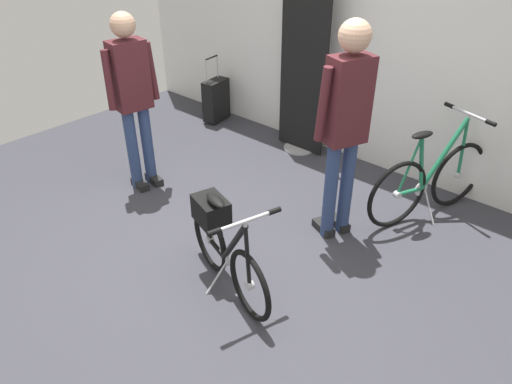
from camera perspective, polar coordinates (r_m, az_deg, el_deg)
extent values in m
plane|color=#38383F|center=(3.96, -3.37, -7.45)|extent=(6.89, 6.89, 0.00)
cube|color=white|center=(5.03, 15.07, 17.00)|extent=(6.89, 0.10, 2.60)
cylinder|color=#B7B7BC|center=(5.60, 5.20, 5.29)|extent=(0.36, 0.36, 0.02)
cube|color=black|center=(5.26, 5.69, 14.22)|extent=(0.60, 0.02, 1.81)
torus|color=black|center=(3.29, -0.77, -11.13)|extent=(0.51, 0.19, 0.52)
cylinder|color=#B7B7BC|center=(3.29, -0.77, -11.13)|extent=(0.07, 0.07, 0.06)
torus|color=black|center=(3.70, -5.51, -5.70)|extent=(0.51, 0.19, 0.52)
cylinder|color=#B7B7BC|center=(3.70, -5.51, -5.70)|extent=(0.07, 0.07, 0.06)
cylinder|color=black|center=(3.62, -4.70, -6.72)|extent=(0.23, 0.10, 0.05)
cylinder|color=black|center=(3.28, -2.66, -6.11)|extent=(0.35, 0.15, 0.50)
cylinder|color=black|center=(3.45, -4.34, -4.62)|extent=(0.14, 0.07, 0.43)
cylinder|color=black|center=(3.62, -4.70, -6.72)|extent=(0.23, 0.09, 0.04)
cylinder|color=black|center=(3.15, -1.02, -7.78)|extent=(0.08, 0.05, 0.47)
cylinder|color=black|center=(3.53, -5.20, -3.59)|extent=(0.15, 0.06, 0.42)
ellipsoid|color=black|center=(3.35, -4.88, -0.99)|extent=(0.24, 0.15, 0.05)
cylinder|color=#B7B7BC|center=(3.01, -1.30, -3.83)|extent=(0.03, 0.03, 0.04)
cylinder|color=#B7B7BC|center=(3.00, -1.30, -3.52)|extent=(0.15, 0.43, 0.03)
cylinder|color=black|center=(2.92, -5.04, -4.81)|extent=(0.06, 0.10, 0.04)
cylinder|color=black|center=(3.10, 2.22, -2.29)|extent=(0.06, 0.10, 0.04)
cylinder|color=#B7B7BC|center=(3.54, -3.84, -7.79)|extent=(0.14, 0.06, 0.14)
cylinder|color=#B7B7BC|center=(3.57, -4.74, -10.22)|extent=(0.07, 0.19, 0.24)
cube|color=black|center=(3.49, -5.41, -2.24)|extent=(0.33, 0.27, 0.20)
torus|color=black|center=(4.77, 23.05, 1.89)|extent=(0.26, 0.61, 0.64)
cylinder|color=#B7B7BC|center=(4.77, 23.05, 1.89)|extent=(0.07, 0.07, 0.06)
torus|color=black|center=(4.27, 16.55, -0.32)|extent=(0.26, 0.61, 0.64)
cylinder|color=#B7B7BC|center=(4.27, 16.55, -0.32)|extent=(0.07, 0.07, 0.06)
cylinder|color=#1E724C|center=(4.37, 17.88, 0.05)|extent=(0.13, 0.28, 0.05)
cylinder|color=#1E724C|center=(4.46, 21.62, 4.26)|extent=(0.19, 0.42, 0.62)
cylinder|color=#1E724C|center=(4.30, 19.21, 3.21)|extent=(0.09, 0.16, 0.54)
cylinder|color=#1E724C|center=(4.37, 17.88, 0.05)|extent=(0.12, 0.27, 0.04)
cylinder|color=#1E724C|center=(4.63, 23.55, 4.89)|extent=(0.06, 0.09, 0.58)
cylinder|color=#1E724C|center=(4.20, 17.89, 2.91)|extent=(0.08, 0.18, 0.52)
ellipsoid|color=black|center=(4.14, 19.32, 6.48)|extent=(0.16, 0.24, 0.05)
cylinder|color=#B7B7BC|center=(4.49, 24.14, 8.31)|extent=(0.03, 0.03, 0.04)
cylinder|color=#B7B7BC|center=(4.48, 24.20, 8.55)|extent=(0.42, 0.18, 0.03)
cylinder|color=black|center=(4.36, 26.34, 7.42)|extent=(0.10, 0.07, 0.04)
cylinder|color=black|center=(4.61, 22.16, 9.60)|extent=(0.10, 0.07, 0.04)
cylinder|color=#B7B7BC|center=(4.46, 19.16, 0.40)|extent=(0.06, 0.14, 0.14)
cylinder|color=#B7B7BC|center=(4.53, 20.05, -1.69)|extent=(0.19, 0.08, 0.30)
cylinder|color=navy|center=(4.05, 10.78, 0.60)|extent=(0.11, 0.11, 0.87)
cube|color=black|center=(4.30, 9.86, -3.67)|extent=(0.26, 0.17, 0.07)
cylinder|color=navy|center=(3.97, 8.91, 0.07)|extent=(0.11, 0.11, 0.87)
cube|color=black|center=(4.22, 8.08, -4.25)|extent=(0.26, 0.17, 0.07)
cube|color=#4C1E23|center=(3.67, 10.96, 10.70)|extent=(0.30, 0.37, 0.67)
cylinder|color=#4C1E23|center=(3.81, 13.42, 11.15)|extent=(0.12, 0.13, 0.57)
cylinder|color=#4C1E23|center=(3.57, 8.05, 10.30)|extent=(0.12, 0.09, 0.57)
sphere|color=tan|center=(3.53, 11.78, 17.90)|extent=(0.24, 0.24, 0.24)
cylinder|color=navy|center=(4.81, -14.57, 4.97)|extent=(0.11, 0.11, 0.82)
cube|color=black|center=(4.95, -13.73, 0.93)|extent=(0.25, 0.13, 0.07)
cylinder|color=navy|center=(4.87, -12.89, 5.54)|extent=(0.11, 0.11, 0.82)
cube|color=black|center=(5.00, -12.12, 1.53)|extent=(0.25, 0.13, 0.07)
cube|color=#4C1E23|center=(4.57, -14.89, 13.36)|extent=(0.25, 0.35, 0.63)
cylinder|color=#4C1E23|center=(4.48, -17.24, 12.64)|extent=(0.13, 0.12, 0.53)
cylinder|color=#4C1E23|center=(4.65, -12.43, 13.96)|extent=(0.13, 0.11, 0.53)
sphere|color=tan|center=(4.46, -15.71, 18.76)|extent=(0.22, 0.22, 0.22)
cube|color=black|center=(6.25, -4.81, 10.94)|extent=(0.23, 0.38, 0.52)
cylinder|color=#B7B7BC|center=(6.07, -6.01, 14.21)|extent=(0.02, 0.02, 0.28)
cylinder|color=#B7B7BC|center=(6.24, -4.64, 14.77)|extent=(0.02, 0.02, 0.28)
cylinder|color=black|center=(6.11, -5.38, 15.75)|extent=(0.05, 0.23, 0.02)
cylinder|color=black|center=(6.23, -5.02, 8.26)|extent=(0.04, 0.03, 0.04)
cylinder|color=black|center=(6.41, -3.62, 9.02)|extent=(0.04, 0.03, 0.04)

